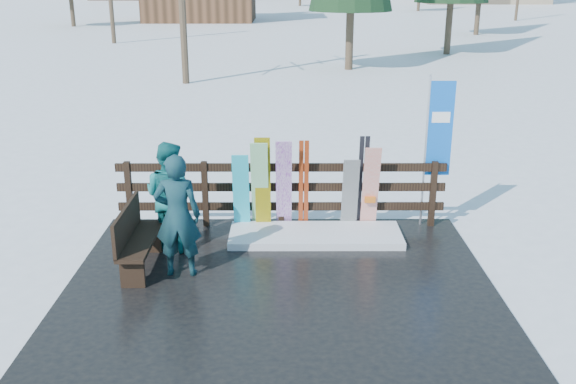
{
  "coord_description": "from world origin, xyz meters",
  "views": [
    {
      "loc": [
        0.09,
        -8.17,
        4.22
      ],
      "look_at": [
        0.11,
        1.0,
        1.1
      ],
      "focal_mm": 40.0,
      "sensor_mm": 36.0,
      "label": 1
    }
  ],
  "objects_px": {
    "bench": "(135,236)",
    "snowboard_4": "(350,194)",
    "person_back": "(169,195)",
    "person_front": "(178,216)",
    "snowboard_0": "(241,193)",
    "snowboard_1": "(260,186)",
    "snowboard_5": "(371,188)",
    "snowboard_3": "(284,185)",
    "snowboard_2": "(263,184)",
    "rental_flag": "(436,135)"
  },
  "relations": [
    {
      "from": "snowboard_2",
      "to": "person_front",
      "type": "bearing_deg",
      "value": -124.39
    },
    {
      "from": "person_back",
      "to": "rental_flag",
      "type": "bearing_deg",
      "value": -142.39
    },
    {
      "from": "snowboard_2",
      "to": "person_front",
      "type": "distance_m",
      "value": 2.03
    },
    {
      "from": "snowboard_5",
      "to": "rental_flag",
      "type": "relative_size",
      "value": 0.59
    },
    {
      "from": "snowboard_0",
      "to": "snowboard_3",
      "type": "relative_size",
      "value": 0.81
    },
    {
      "from": "snowboard_2",
      "to": "rental_flag",
      "type": "bearing_deg",
      "value": 5.32
    },
    {
      "from": "snowboard_5",
      "to": "person_front",
      "type": "relative_size",
      "value": 0.85
    },
    {
      "from": "snowboard_0",
      "to": "snowboard_4",
      "type": "relative_size",
      "value": 1.04
    },
    {
      "from": "snowboard_2",
      "to": "person_back",
      "type": "distance_m",
      "value": 1.59
    },
    {
      "from": "snowboard_0",
      "to": "snowboard_5",
      "type": "xyz_separation_m",
      "value": [
        2.16,
        0.0,
        0.07
      ]
    },
    {
      "from": "snowboard_2",
      "to": "rental_flag",
      "type": "relative_size",
      "value": 0.64
    },
    {
      "from": "snowboard_1",
      "to": "snowboard_2",
      "type": "xyz_separation_m",
      "value": [
        0.05,
        0.0,
        0.03
      ]
    },
    {
      "from": "snowboard_5",
      "to": "snowboard_2",
      "type": "bearing_deg",
      "value": -180.0
    },
    {
      "from": "bench",
      "to": "snowboard_4",
      "type": "bearing_deg",
      "value": 24.65
    },
    {
      "from": "person_back",
      "to": "snowboard_0",
      "type": "bearing_deg",
      "value": -122.18
    },
    {
      "from": "snowboard_0",
      "to": "snowboard_2",
      "type": "xyz_separation_m",
      "value": [
        0.36,
        0.0,
        0.14
      ]
    },
    {
      "from": "snowboard_1",
      "to": "bench",
      "type": "bearing_deg",
      "value": -139.57
    },
    {
      "from": "snowboard_1",
      "to": "person_front",
      "type": "relative_size",
      "value": 0.9
    },
    {
      "from": "person_back",
      "to": "snowboard_1",
      "type": "bearing_deg",
      "value": -128.47
    },
    {
      "from": "snowboard_1",
      "to": "snowboard_2",
      "type": "relative_size",
      "value": 0.98
    },
    {
      "from": "person_front",
      "to": "snowboard_0",
      "type": "bearing_deg",
      "value": -115.75
    },
    {
      "from": "snowboard_5",
      "to": "person_back",
      "type": "height_order",
      "value": "person_back"
    },
    {
      "from": "snowboard_3",
      "to": "snowboard_5",
      "type": "distance_m",
      "value": 1.45
    },
    {
      "from": "bench",
      "to": "snowboard_0",
      "type": "bearing_deg",
      "value": 46.02
    },
    {
      "from": "snowboard_0",
      "to": "snowboard_1",
      "type": "distance_m",
      "value": 0.33
    },
    {
      "from": "bench",
      "to": "person_back",
      "type": "distance_m",
      "value": 0.97
    },
    {
      "from": "snowboard_1",
      "to": "rental_flag",
      "type": "bearing_deg",
      "value": 5.23
    },
    {
      "from": "snowboard_1",
      "to": "snowboard_3",
      "type": "xyz_separation_m",
      "value": [
        0.4,
        0.0,
        0.02
      ]
    },
    {
      "from": "snowboard_1",
      "to": "snowboard_5",
      "type": "relative_size",
      "value": 1.06
    },
    {
      "from": "snowboard_5",
      "to": "person_back",
      "type": "distance_m",
      "value": 3.31
    },
    {
      "from": "snowboard_5",
      "to": "rental_flag",
      "type": "xyz_separation_m",
      "value": [
        1.1,
        0.27,
        0.86
      ]
    },
    {
      "from": "snowboard_4",
      "to": "rental_flag",
      "type": "height_order",
      "value": "rental_flag"
    },
    {
      "from": "snowboard_4",
      "to": "person_back",
      "type": "distance_m",
      "value": 2.99
    },
    {
      "from": "bench",
      "to": "snowboard_2",
      "type": "bearing_deg",
      "value": 39.64
    },
    {
      "from": "snowboard_1",
      "to": "person_front",
      "type": "xyz_separation_m",
      "value": [
        -1.1,
        -1.67,
        0.11
      ]
    },
    {
      "from": "snowboard_4",
      "to": "person_back",
      "type": "height_order",
      "value": "person_back"
    },
    {
      "from": "bench",
      "to": "snowboard_3",
      "type": "bearing_deg",
      "value": 34.76
    },
    {
      "from": "snowboard_4",
      "to": "snowboard_5",
      "type": "height_order",
      "value": "snowboard_5"
    },
    {
      "from": "bench",
      "to": "person_front",
      "type": "distance_m",
      "value": 0.79
    },
    {
      "from": "snowboard_3",
      "to": "rental_flag",
      "type": "distance_m",
      "value": 2.68
    },
    {
      "from": "snowboard_1",
      "to": "snowboard_5",
      "type": "bearing_deg",
      "value": 0.0
    },
    {
      "from": "snowboard_2",
      "to": "person_front",
      "type": "relative_size",
      "value": 0.91
    },
    {
      "from": "snowboard_1",
      "to": "person_back",
      "type": "xyz_separation_m",
      "value": [
        -1.38,
        -0.69,
        0.07
      ]
    },
    {
      "from": "snowboard_0",
      "to": "snowboard_5",
      "type": "distance_m",
      "value": 2.17
    },
    {
      "from": "snowboard_0",
      "to": "snowboard_5",
      "type": "height_order",
      "value": "snowboard_5"
    },
    {
      "from": "bench",
      "to": "person_back",
      "type": "bearing_deg",
      "value": 65.04
    },
    {
      "from": "bench",
      "to": "person_back",
      "type": "relative_size",
      "value": 0.87
    },
    {
      "from": "snowboard_3",
      "to": "snowboard_4",
      "type": "height_order",
      "value": "snowboard_3"
    },
    {
      "from": "snowboard_1",
      "to": "snowboard_5",
      "type": "distance_m",
      "value": 1.85
    },
    {
      "from": "snowboard_1",
      "to": "person_front",
      "type": "bearing_deg",
      "value": -123.2
    }
  ]
}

